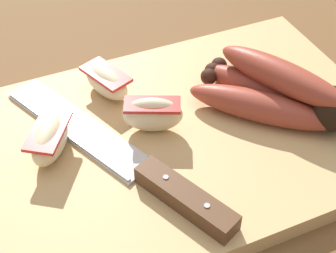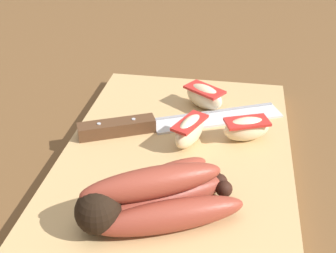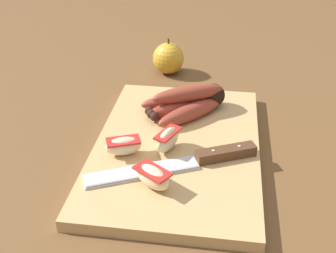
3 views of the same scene
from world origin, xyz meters
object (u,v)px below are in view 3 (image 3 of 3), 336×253
(apple_wedge_middle, at_px, (168,139))
(apple_wedge_far, at_px, (153,177))
(whole_apple, at_px, (168,58))
(apple_wedge_near, at_px, (124,146))
(banana_bunch, at_px, (188,102))
(chefs_knife, at_px, (198,160))

(apple_wedge_middle, bearing_deg, apple_wedge_far, 174.90)
(whole_apple, bearing_deg, apple_wedge_near, 176.67)
(banana_bunch, xyz_separation_m, apple_wedge_middle, (-0.13, 0.02, -0.00))
(apple_wedge_middle, bearing_deg, chefs_knife, -119.93)
(apple_wedge_near, height_order, whole_apple, whole_apple)
(banana_bunch, bearing_deg, whole_apple, 17.55)
(banana_bunch, distance_m, chefs_knife, 0.16)
(apple_wedge_far, bearing_deg, whole_apple, 5.03)
(chefs_knife, relative_size, apple_wedge_far, 4.06)
(banana_bunch, xyz_separation_m, apple_wedge_near, (-0.15, 0.09, -0.00))
(apple_wedge_near, height_order, apple_wedge_middle, apple_wedge_middle)
(apple_wedge_near, bearing_deg, banana_bunch, -30.53)
(chefs_knife, xyz_separation_m, apple_wedge_far, (-0.07, 0.06, 0.01))
(apple_wedge_middle, relative_size, apple_wedge_far, 0.94)
(chefs_knife, bearing_deg, apple_wedge_near, 86.83)
(chefs_knife, height_order, apple_wedge_far, apple_wedge_far)
(apple_wedge_near, bearing_deg, apple_wedge_far, -140.87)
(banana_bunch, distance_m, apple_wedge_middle, 0.13)
(banana_bunch, height_order, whole_apple, whole_apple)
(chefs_knife, bearing_deg, whole_apple, 14.88)
(chefs_knife, xyz_separation_m, apple_wedge_middle, (0.03, 0.05, 0.01))
(apple_wedge_far, xyz_separation_m, whole_apple, (0.45, 0.04, -0.00))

